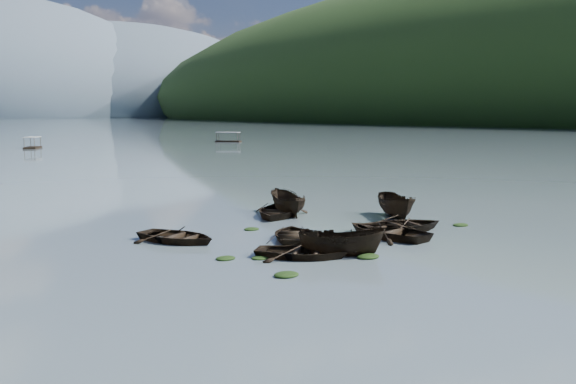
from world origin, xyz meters
TOP-DOWN VIEW (x-y plane):
  - ground_plane at (0.00, 0.00)m, footprint 2400.00×2400.00m
  - haze_mtn_d at (320.00, 900.00)m, footprint 520.00×520.00m
  - rowboat_0 at (-4.51, 4.65)m, footprint 5.21×5.29m
  - rowboat_1 at (-2.18, 8.52)m, footprint 4.76×5.06m
  - rowboat_2 at (-2.74, 3.87)m, footprint 4.06×3.90m
  - rowboat_3 at (2.28, 5.95)m, footprint 4.23×5.51m
  - rowboat_4 at (4.25, 6.70)m, footprint 5.75×4.74m
  - rowboat_5 at (7.17, 10.10)m, footprint 3.72×5.00m
  - rowboat_6 at (-7.61, 11.36)m, footprint 4.84×5.52m
  - rowboat_7 at (1.32, 15.07)m, footprint 6.22×6.21m
  - rowboat_8 at (2.30, 15.32)m, footprint 2.98×4.81m
  - weed_clump_0 at (-7.06, 2.28)m, footprint 1.10×0.90m
  - weed_clump_1 at (-7.57, 6.38)m, footprint 0.95×0.76m
  - weed_clump_2 at (-2.02, 2.79)m, footprint 1.14×0.91m
  - weed_clump_3 at (-0.43, 7.74)m, footprint 0.79×0.67m
  - weed_clump_4 at (8.23, 5.82)m, footprint 1.01×0.80m
  - weed_clump_5 at (-6.18, 5.56)m, footprint 0.90×0.73m
  - weed_clump_6 at (-2.59, 11.99)m, footprint 0.92×0.77m
  - weed_clump_7 at (7.48, 7.70)m, footprint 0.97×0.77m
  - pontoon_centre at (8.70, 105.28)m, footprint 4.44×5.75m
  - pontoon_right at (50.99, 106.08)m, footprint 5.55×5.61m

SIDE VIEW (x-z plane):
  - ground_plane at x=0.00m, z-range 0.00..0.00m
  - haze_mtn_d at x=320.00m, z-range -110.00..110.00m
  - rowboat_0 at x=-4.51m, z-range -0.45..0.45m
  - rowboat_1 at x=-2.18m, z-range -0.43..0.43m
  - rowboat_2 at x=-2.74m, z-range -0.79..0.79m
  - rowboat_3 at x=2.28m, z-range -0.53..0.53m
  - rowboat_4 at x=4.25m, z-range -0.52..0.52m
  - rowboat_5 at x=7.17m, z-range -0.91..0.91m
  - rowboat_6 at x=-7.61m, z-range -0.48..0.48m
  - rowboat_7 at x=1.32m, z-range -0.53..0.53m
  - rowboat_8 at x=2.30m, z-range -0.87..0.87m
  - weed_clump_0 at x=-7.06m, z-range -0.12..0.12m
  - weed_clump_1 at x=-7.57m, z-range -0.10..0.10m
  - weed_clump_2 at x=-2.02m, z-range -0.12..0.12m
  - weed_clump_3 at x=-0.43m, z-range -0.09..0.09m
  - weed_clump_4 at x=8.23m, z-range -0.10..0.10m
  - weed_clump_5 at x=-6.18m, z-range -0.10..0.10m
  - weed_clump_6 at x=-2.59m, z-range -0.10..0.10m
  - weed_clump_7 at x=7.48m, z-range -0.11..0.11m
  - pontoon_centre at x=8.70m, z-range -1.02..1.02m
  - pontoon_right at x=50.99m, z-range -1.07..1.07m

